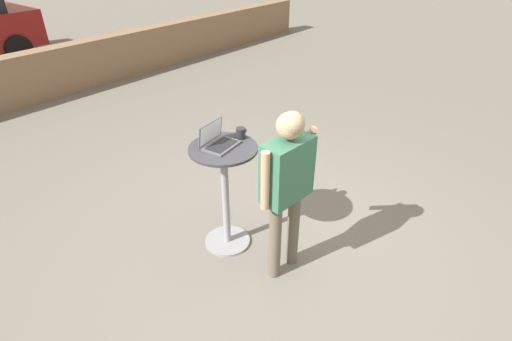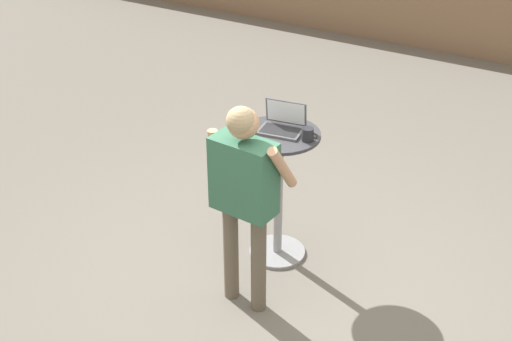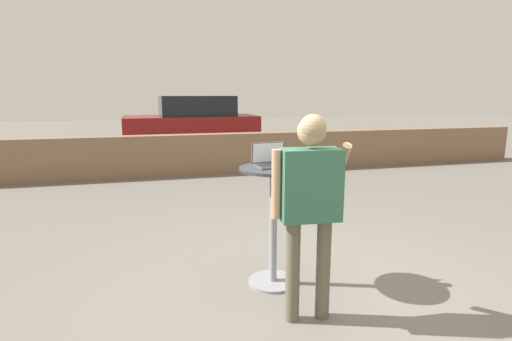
% 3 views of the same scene
% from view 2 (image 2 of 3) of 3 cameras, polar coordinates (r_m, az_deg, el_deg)
% --- Properties ---
extents(ground_plane, '(50.00, 50.00, 0.00)m').
position_cam_2_polar(ground_plane, '(5.42, 1.70, -10.01)').
color(ground_plane, slate).
extents(pavement_kerb, '(15.56, 0.35, 0.87)m').
position_cam_2_polar(pavement_kerb, '(10.13, 18.14, 11.04)').
color(pavement_kerb, '#84664C').
rests_on(pavement_kerb, ground_plane).
extents(cafe_table, '(0.62, 0.62, 1.10)m').
position_cam_2_polar(cafe_table, '(5.48, 1.81, -1.00)').
color(cafe_table, gray).
rests_on(cafe_table, ground_plane).
extents(laptop, '(0.35, 0.29, 0.21)m').
position_cam_2_polar(laptop, '(5.29, 2.13, 3.70)').
color(laptop, '#515156').
rests_on(laptop, cafe_table).
extents(coffee_mug, '(0.12, 0.09, 0.10)m').
position_cam_2_polar(coffee_mug, '(5.15, 4.18, 2.89)').
color(coffee_mug, '#232328').
rests_on(coffee_mug, cafe_table).
extents(standing_person, '(0.60, 0.34, 1.59)m').
position_cam_2_polar(standing_person, '(4.79, -0.99, -1.13)').
color(standing_person, brown).
rests_on(standing_person, ground_plane).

